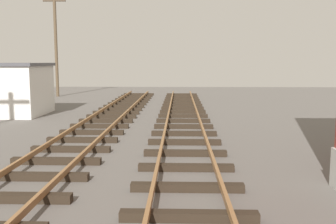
{
  "coord_description": "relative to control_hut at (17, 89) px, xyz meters",
  "views": [
    {
      "loc": [
        0.5,
        0.57,
        2.85
      ],
      "look_at": [
        0.14,
        12.63,
        1.25
      ],
      "focal_mm": 41.11,
      "sensor_mm": 36.0,
      "label": 1
    }
  ],
  "objects": [
    {
      "name": "control_hut",
      "position": [
        0.0,
        0.0,
        0.0
      ],
      "size": [
        3.0,
        3.8,
        2.76
      ],
      "color": "silver",
      "rests_on": "ground"
    },
    {
      "name": "utility_pole_far",
      "position": [
        -1.27,
        10.75,
        2.8
      ],
      "size": [
        1.8,
        0.24,
        7.99
      ],
      "color": "brown",
      "rests_on": "ground"
    }
  ]
}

